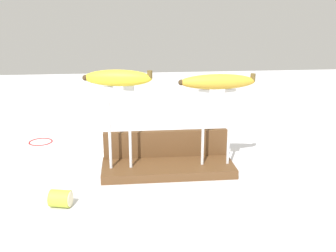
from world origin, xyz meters
name	(u,v)px	position (x,y,z in m)	size (l,w,h in m)	color
ground_plane	(168,172)	(0.00, 0.00, 0.00)	(3.00, 3.00, 0.00)	silver
wooden_board	(168,168)	(0.00, 0.00, 0.01)	(0.33, 0.13, 0.02)	brown
board_backstop	(166,144)	(0.00, 0.06, 0.06)	(0.32, 0.02, 0.07)	brown
fork_stand_left	(119,120)	(-0.12, -0.01, 0.14)	(0.07, 0.01, 0.20)	silver
fork_stand_right	(216,120)	(0.12, -0.01, 0.14)	(0.09, 0.01, 0.19)	silver
banana_raised_left	(118,78)	(-0.12, -0.01, 0.24)	(0.16, 0.06, 0.04)	yellow
banana_raised_right	(218,82)	(0.12, -0.01, 0.23)	(0.19, 0.04, 0.04)	gold
fork_fallen_near	(265,140)	(0.32, 0.20, 0.00)	(0.10, 0.15, 0.01)	silver
fork_fallen_far	(252,215)	(0.15, -0.24, 0.00)	(0.14, 0.12, 0.01)	silver
banana_chunk_near	(61,198)	(-0.24, -0.16, 0.02)	(0.05, 0.05, 0.04)	#B2C138
wire_coil	(41,141)	(-0.36, 0.27, 0.00)	(0.07, 0.07, 0.00)	red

